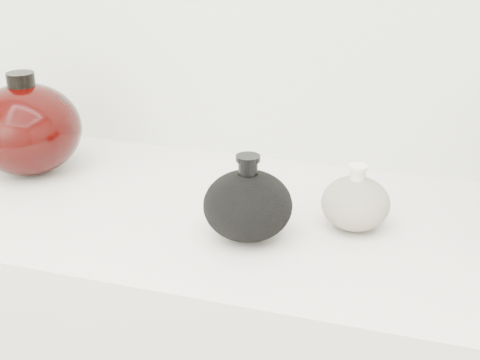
% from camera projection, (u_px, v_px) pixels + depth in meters
% --- Properties ---
extents(black_gourd_vase, '(0.17, 0.17, 0.13)m').
position_uv_depth(black_gourd_vase, '(248.00, 205.00, 0.97)').
color(black_gourd_vase, black).
rests_on(black_gourd_vase, display_counter).
extents(cream_gourd_vase, '(0.13, 0.13, 0.10)m').
position_uv_depth(cream_gourd_vase, '(355.00, 203.00, 1.00)').
color(cream_gourd_vase, '#C0A993').
rests_on(cream_gourd_vase, display_counter).
extents(left_round_pot, '(0.24, 0.24, 0.18)m').
position_uv_depth(left_round_pot, '(27.00, 129.00, 1.19)').
color(left_round_pot, black).
rests_on(left_round_pot, display_counter).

